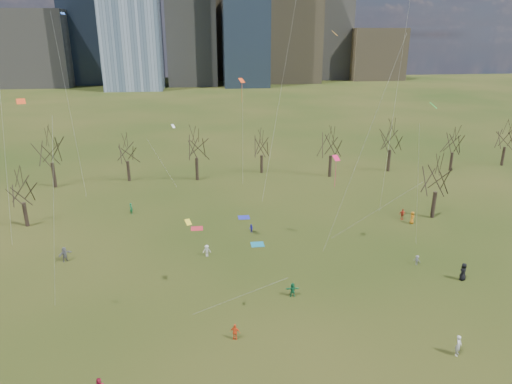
{
  "coord_description": "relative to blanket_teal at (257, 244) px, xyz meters",
  "views": [
    {
      "loc": [
        -6.42,
        -38.39,
        24.56
      ],
      "look_at": [
        0.0,
        12.0,
        7.0
      ],
      "focal_mm": 32.0,
      "sensor_mm": 36.0,
      "label": 1
    }
  ],
  "objects": [
    {
      "name": "person_1",
      "position": [
        13.39,
        -22.42,
        0.89
      ],
      "size": [
        0.77,
        0.78,
        1.82
      ],
      "primitive_type": "imported",
      "rotation": [
        0.0,
        0.0,
        0.81
      ],
      "color": "silver",
      "rests_on": "ground"
    },
    {
      "name": "person_6",
      "position": [
        20.39,
        -11.27,
        0.96
      ],
      "size": [
        1.13,
        1.02,
        1.94
      ],
      "primitive_type": "imported",
      "rotation": [
        0.0,
        0.0,
        3.69
      ],
      "color": "black",
      "rests_on": "ground"
    },
    {
      "name": "bare_tree_row",
      "position": [
        -0.31,
        24.9,
        6.1
      ],
      "size": [
        113.04,
        29.8,
        9.5
      ],
      "color": "black",
      "rests_on": "ground"
    },
    {
      "name": "blanket_teal",
      "position": [
        0.0,
        0.0,
        0.0
      ],
      "size": [
        1.6,
        1.5,
        0.03
      ],
      "primitive_type": "cube",
      "color": "#176E8B",
      "rests_on": "ground"
    },
    {
      "name": "kites_airborne",
      "position": [
        -0.74,
        1.61,
        14.48
      ],
      "size": [
        48.04,
        46.94,
        32.74
      ],
      "color": "#F7A427",
      "rests_on": "ground"
    },
    {
      "name": "blanket_navy",
      "position": [
        -0.78,
        8.98,
        0.0
      ],
      "size": [
        1.6,
        1.5,
        0.03
      ],
      "primitive_type": "cube",
      "color": "#232AA3",
      "rests_on": "ground"
    },
    {
      "name": "person_13",
      "position": [
        -16.78,
        12.39,
        0.83
      ],
      "size": [
        0.71,
        0.73,
        1.69
      ],
      "primitive_type": "imported",
      "rotation": [
        0.0,
        0.0,
        2.29
      ],
      "color": "#186D3A",
      "rests_on": "ground"
    },
    {
      "name": "person_5",
      "position": [
        1.92,
        -12.13,
        0.72
      ],
      "size": [
        1.37,
        0.48,
        1.46
      ],
      "primitive_type": "imported",
      "rotation": [
        0.0,
        0.0,
        3.11
      ],
      "color": "#1B7C46",
      "rests_on": "ground"
    },
    {
      "name": "person_8",
      "position": [
        -0.35,
        3.68,
        0.56
      ],
      "size": [
        0.63,
        0.69,
        1.15
      ],
      "primitive_type": "imported",
      "rotation": [
        0.0,
        0.0,
        5.15
      ],
      "color": "#27249E",
      "rests_on": "ground"
    },
    {
      "name": "person_11",
      "position": [
        -22.4,
        -1.55,
        0.86
      ],
      "size": [
        1.49,
        1.54,
        1.75
      ],
      "primitive_type": "imported",
      "rotation": [
        0.0,
        0.0,
        0.81
      ],
      "color": "slate",
      "rests_on": "ground"
    },
    {
      "name": "person_4",
      "position": [
        -4.28,
        -18.18,
        0.74
      ],
      "size": [
        0.95,
        0.66,
        1.5
      ],
      "primitive_type": "imported",
      "rotation": [
        0.0,
        0.0,
        2.78
      ],
      "color": "#F74E1B",
      "rests_on": "ground"
    },
    {
      "name": "person_3",
      "position": [
        17.13,
        -7.47,
        0.57
      ],
      "size": [
        0.83,
        0.84,
        1.16
      ],
      "primitive_type": "imported",
      "rotation": [
        0.0,
        0.0,
        2.34
      ],
      "color": "slate",
      "rests_on": "ground"
    },
    {
      "name": "person_12",
      "position": [
        21.88,
        3.9,
        0.85
      ],
      "size": [
        0.73,
        0.95,
        1.73
      ],
      "primitive_type": "imported",
      "rotation": [
        0.0,
        0.0,
        1.34
      ],
      "color": "orange",
      "rests_on": "ground"
    },
    {
      "name": "downtown_skyline",
      "position": [
        -2.66,
        198.32,
        38.99
      ],
      "size": [
        212.5,
        78.0,
        118.0
      ],
      "color": "slate",
      "rests_on": "ground"
    },
    {
      "name": "person_9",
      "position": [
        -6.27,
        -2.35,
        0.7
      ],
      "size": [
        0.95,
        0.57,
        1.43
      ],
      "primitive_type": "imported",
      "rotation": [
        0.0,
        0.0,
        6.24
      ],
      "color": "silver",
      "rests_on": "ground"
    },
    {
      "name": "ground",
      "position": [
        -0.23,
        -12.33,
        -0.01
      ],
      "size": [
        500.0,
        500.0,
        0.0
      ],
      "primitive_type": "plane",
      "color": "black",
      "rests_on": "ground"
    },
    {
      "name": "person_10",
      "position": [
        21.17,
        5.45,
        0.78
      ],
      "size": [
        0.97,
        0.48,
        1.59
      ],
      "primitive_type": "imported",
      "rotation": [
        0.0,
        0.0,
        6.18
      ],
      "color": "red",
      "rests_on": "ground"
    },
    {
      "name": "blanket_crimson",
      "position": [
        -7.42,
        5.88,
        0.0
      ],
      "size": [
        1.6,
        1.5,
        0.03
      ],
      "primitive_type": "cube",
      "color": "red",
      "rests_on": "ground"
    }
  ]
}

